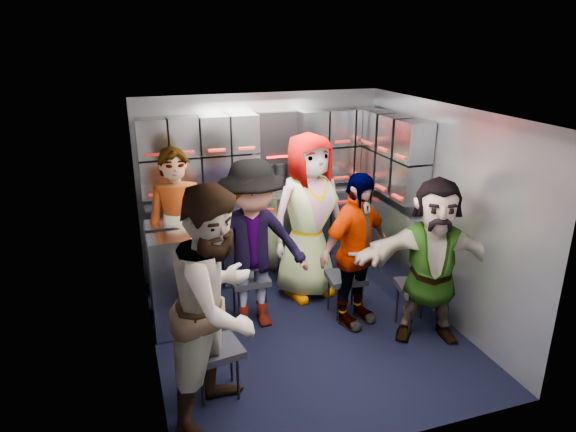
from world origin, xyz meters
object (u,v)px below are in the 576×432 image
object	(u,v)px
jump_seat_center	(302,256)
jump_seat_near_right	(418,289)
jump_seat_mid_right	(346,279)
attendant_arc_c	(309,217)
attendant_arc_d	(355,251)
jump_seat_near_left	(216,352)
attendant_arc_a	(218,305)
attendant_arc_b	(253,247)
attendant_standing	(179,234)
attendant_arc_e	(433,261)
jump_seat_mid_left	(249,281)

from	to	relation	value
jump_seat_center	jump_seat_near_right	bearing A→B (deg)	-56.62
jump_seat_mid_right	attendant_arc_c	world-z (taller)	attendant_arc_c
jump_seat_center	attendant_arc_d	world-z (taller)	attendant_arc_d
jump_seat_near_left	attendant_arc_a	distance (m)	0.54
attendant_arc_b	attendant_standing	bearing A→B (deg)	141.43
attendant_arc_d	attendant_arc_e	xyz separation A→B (m)	(0.55, -0.45, 0.01)
jump_seat_mid_left	attendant_arc_d	size ratio (longest dim) A/B	0.29
jump_seat_center	jump_seat_mid_right	xyz separation A→B (m)	(0.21, -0.71, 0.02)
jump_seat_near_left	attendant_arc_a	world-z (taller)	attendant_arc_a
jump_seat_mid_right	attendant_arc_c	xyz separation A→B (m)	(-0.21, 0.53, 0.51)
attendant_standing	attendant_arc_b	distance (m)	0.78
jump_seat_near_right	attendant_arc_d	world-z (taller)	attendant_arc_d
jump_seat_mid_left	jump_seat_mid_right	xyz separation A→B (m)	(0.93, -0.26, -0.01)
attendant_standing	attendant_arc_d	bearing A→B (deg)	-14.66
attendant_arc_b	attendant_arc_e	bearing A→B (deg)	-26.50
jump_seat_mid_left	attendant_arc_c	bearing A→B (deg)	20.34
attendant_arc_c	attendant_arc_e	bearing A→B (deg)	-67.85
jump_seat_near_left	jump_seat_mid_right	bearing A→B (deg)	29.26
jump_seat_mid_left	attendant_standing	size ratio (longest dim) A/B	0.26
jump_seat_near_left	jump_seat_mid_left	xyz separation A→B (m)	(0.54, 1.08, 0.00)
attendant_arc_a	attendant_arc_c	distance (m)	1.98
jump_seat_center	attendant_arc_c	distance (m)	0.56
jump_seat_mid_right	attendant_standing	world-z (taller)	attendant_standing
attendant_arc_a	attendant_arc_b	bearing A→B (deg)	11.66
attendant_arc_b	attendant_arc_d	xyz separation A→B (m)	(0.93, -0.26, -0.07)
jump_seat_mid_right	attendant_standing	xyz separation A→B (m)	(-1.55, 0.55, 0.48)
attendant_standing	attendant_arc_d	distance (m)	1.71
jump_seat_mid_left	attendant_standing	bearing A→B (deg)	154.52
jump_seat_mid_right	attendant_arc_e	bearing A→B (deg)	-48.69
jump_seat_center	attendant_arc_a	world-z (taller)	attendant_arc_a
attendant_arc_b	attendant_arc_d	size ratio (longest dim) A/B	1.09
jump_seat_mid_left	attendant_arc_e	xyz separation A→B (m)	(1.48, -0.89, 0.39)
jump_seat_mid_left	attendant_arc_d	world-z (taller)	attendant_arc_d
jump_seat_near_right	attendant_arc_e	world-z (taller)	attendant_arc_e
attendant_arc_d	jump_seat_center	bearing A→B (deg)	80.01
attendant_arc_c	jump_seat_near_right	bearing A→B (deg)	-63.26
attendant_arc_a	attendant_arc_b	distance (m)	1.21
attendant_arc_b	attendant_arc_e	distance (m)	1.64
jump_seat_mid_left	attendant_arc_c	size ratio (longest dim) A/B	0.25
attendant_arc_b	attendant_arc_d	world-z (taller)	attendant_arc_b
jump_seat_center	attendant_arc_d	xyz separation A→B (m)	(0.21, -0.89, 0.40)
jump_seat_near_right	attendant_standing	bearing A→B (deg)	154.52
attendant_arc_b	jump_seat_near_right	bearing A→B (deg)	-20.58
jump_seat_center	attendant_standing	xyz separation A→B (m)	(-1.34, -0.15, 0.50)
attendant_arc_e	jump_seat_center	bearing A→B (deg)	141.45
attendant_arc_a	attendant_arc_c	size ratio (longest dim) A/B	1.00
jump_seat_mid_right	attendant_arc_d	size ratio (longest dim) A/B	0.28
jump_seat_near_left	jump_seat_near_right	bearing A→B (deg)	10.52
attendant_arc_e	jump_seat_mid_right	bearing A→B (deg)	153.08
attendant_arc_c	attendant_arc_e	size ratio (longest dim) A/B	1.15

